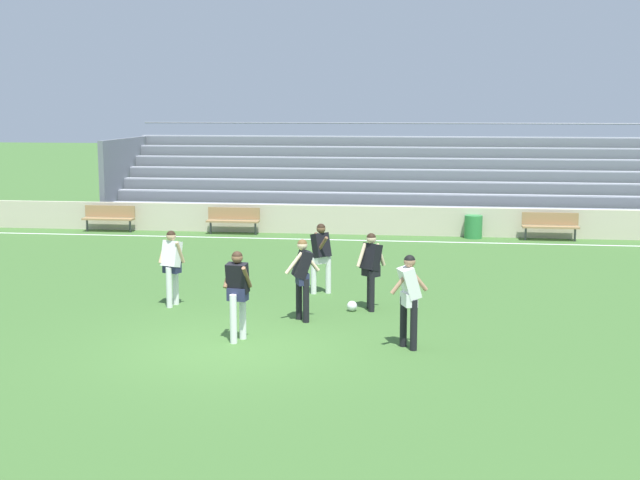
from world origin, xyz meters
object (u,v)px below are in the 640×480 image
Objects in this scene: bench_far_right at (550,224)px; player_dark_pressing_high at (238,288)px; player_white_challenging at (172,261)px; player_dark_deep_cover at (371,264)px; player_dark_trailing_run at (321,252)px; player_white_overlapping at (409,293)px; bench_near_wall_gap at (109,216)px; bleacher_stand at (417,179)px; bench_near_bin at (233,218)px; soccer_ball at (352,306)px; trash_bin at (473,227)px; player_dark_wide_right at (302,272)px.

player_dark_pressing_high reaches higher than bench_far_right.
player_dark_deep_cover is at bearing 2.74° from player_white_challenging.
player_white_overlapping is at bearing -63.21° from player_dark_trailing_run.
bench_near_wall_gap is at bearing 129.51° from player_white_overlapping.
player_white_challenging is (-5.21, 2.61, -0.04)m from player_white_overlapping.
player_white_challenging is at bearing -177.26° from player_dark_deep_cover.
bleacher_stand is at bearing 139.72° from bench_far_right.
bench_near_wall_gap is (-10.56, -3.72, -1.08)m from bleacher_stand.
bleacher_stand is 13.95m from player_dark_deep_cover.
player_white_challenging reaches higher than bench_near_bin.
soccer_ball is (-1.27, 2.65, -0.92)m from player_white_overlapping.
trash_bin is at bearing 56.54° from player_white_challenging.
bench_near_wall_gap is at bearing -179.27° from trash_bin.
player_dark_trailing_run reaches higher than bench_far_right.
bench_far_right is (4.39, -3.72, -1.08)m from bleacher_stand.
player_white_overlapping is at bearing -89.42° from bleacher_stand.
bench_near_bin is at bearing 115.95° from soccer_ball.
player_dark_trailing_run is 4.77m from player_white_overlapping.
bench_far_right is 10.83m from player_dark_trailing_run.
player_dark_wide_right is at bearing -52.95° from bench_near_wall_gap.
bench_near_bin is at bearing -148.78° from bleacher_stand.
bench_near_bin reaches higher than soccer_ball.
soccer_ball is (-0.39, -0.16, -0.88)m from player_dark_deep_cover.
player_white_overlapping is at bearing -50.49° from bench_near_wall_gap.
bleacher_stand is 15.18m from player_dark_wide_right.
bench_far_right reaches higher than trash_bin.
player_dark_wide_right is at bearing -70.00° from bench_near_bin.
player_dark_wide_right reaches higher than player_dark_trailing_run.
player_dark_trailing_run is 2.03m from soccer_ball.
player_white_overlapping is (-1.77, -13.17, 0.65)m from trash_bin.
bench_far_right is 2.46m from trash_bin.
player_dark_trailing_run is at bearing 116.79° from player_white_overlapping.
player_dark_pressing_high reaches higher than trash_bin.
bench_near_wall_gap is 12.26m from player_dark_trailing_run.
player_dark_deep_cover reaches higher than bench_far_right.
player_dark_trailing_run is (-1.98, -12.47, -0.64)m from bleacher_stand.
bench_near_bin is at bearing -178.88° from trash_bin.
bench_near_bin is 14.47m from player_white_overlapping.
player_dark_pressing_high is at bearing -119.69° from bench_far_right.
soccer_ball is (5.04, -10.36, -0.44)m from bench_near_bin.
trash_bin is 0.45× the size of player_dark_wide_right.
player_dark_pressing_high is (-2.99, -16.67, -0.61)m from bleacher_stand.
player_dark_deep_cover is 3.57m from player_dark_pressing_high.
player_white_overlapping is (2.15, -4.26, 0.05)m from player_dark_trailing_run.
bleacher_stand is at bearing 19.41° from bench_near_wall_gap.
player_dark_trailing_run is (0.05, 2.56, -0.03)m from player_dark_wide_right.
bleacher_stand is 13.61× the size of player_white_challenging.
player_white_overlapping is at bearing -64.41° from soccer_ball.
player_dark_wide_right is 2.56m from player_dark_trailing_run.
trash_bin is at bearing 82.35° from player_white_overlapping.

